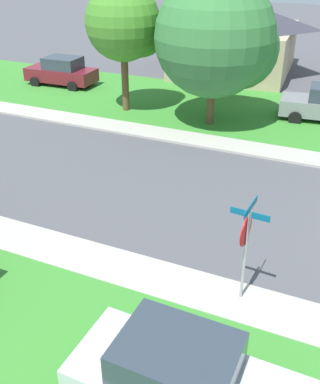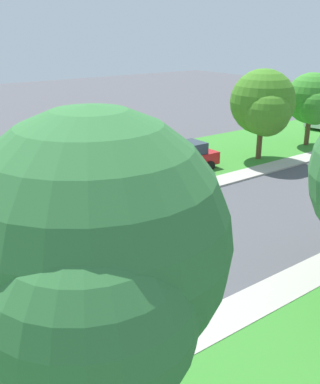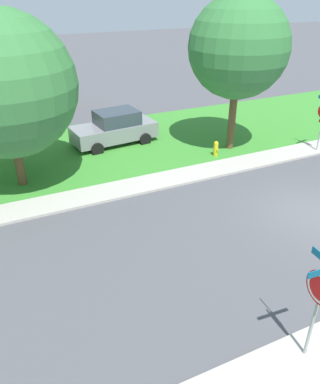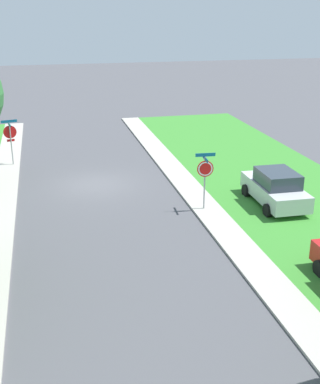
{
  "view_description": "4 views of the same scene",
  "coord_description": "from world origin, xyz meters",
  "px_view_note": "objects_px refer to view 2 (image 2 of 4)",
  "views": [
    {
      "loc": [
        -13.07,
        3.15,
        7.78
      ],
      "look_at": [
        -2.6,
        7.79,
        1.4
      ],
      "focal_mm": 41.9,
      "sensor_mm": 36.0,
      "label": 1
    },
    {
      "loc": [
        12.56,
        -3.93,
        8.28
      ],
      "look_at": [
        -2.36,
        7.26,
        1.4
      ],
      "focal_mm": 41.65,
      "sensor_mm": 36.0,
      "label": 2
    },
    {
      "loc": [
        -8.42,
        10.19,
        7.45
      ],
      "look_at": [
        1.57,
        5.49,
        1.4
      ],
      "focal_mm": 35.76,
      "sensor_mm": 36.0,
      "label": 3
    },
    {
      "loc": [
        2.46,
        25.6,
        8.99
      ],
      "look_at": [
        -2.24,
        5.57,
        1.4
      ],
      "focal_mm": 47.44,
      "sensor_mm": 36.0,
      "label": 4
    }
  ],
  "objects_px": {
    "car_silver_behind_trees": "(59,181)",
    "tree_sidewalk_near": "(264,105)",
    "car_red_kerbside_mid": "(185,157)",
    "tree_across_left": "(312,100)",
    "stop_sign_far_corner": "(87,180)",
    "tree_sidewalk_mid": "(95,259)"
  },
  "relations": [
    {
      "from": "car_red_kerbside_mid",
      "to": "tree_across_left",
      "type": "bearing_deg",
      "value": 85.9
    },
    {
      "from": "car_red_kerbside_mid",
      "to": "tree_sidewalk_near",
      "type": "bearing_deg",
      "value": 77.36
    },
    {
      "from": "tree_across_left",
      "to": "tree_sidewalk_near",
      "type": "bearing_deg",
      "value": -85.86
    },
    {
      "from": "stop_sign_far_corner",
      "to": "tree_sidewalk_mid",
      "type": "relative_size",
      "value": 0.38
    },
    {
      "from": "stop_sign_far_corner",
      "to": "car_silver_behind_trees",
      "type": "relative_size",
      "value": 0.64
    },
    {
      "from": "car_silver_behind_trees",
      "to": "tree_sidewalk_near",
      "type": "distance_m",
      "value": 13.9
    },
    {
      "from": "stop_sign_far_corner",
      "to": "tree_sidewalk_mid",
      "type": "distance_m",
      "value": 12.99
    },
    {
      "from": "stop_sign_far_corner",
      "to": "car_red_kerbside_mid",
      "type": "xyz_separation_m",
      "value": [
        -2.95,
        8.21,
        -1.01
      ]
    },
    {
      "from": "tree_sidewalk_mid",
      "to": "tree_across_left",
      "type": "bearing_deg",
      "value": 118.2
    },
    {
      "from": "car_silver_behind_trees",
      "to": "car_red_kerbside_mid",
      "type": "bearing_deg",
      "value": 86.35
    },
    {
      "from": "tree_sidewalk_mid",
      "to": "tree_sidewalk_near",
      "type": "relative_size",
      "value": 1.22
    },
    {
      "from": "tree_sidewalk_near",
      "to": "car_silver_behind_trees",
      "type": "bearing_deg",
      "value": -97.32
    },
    {
      "from": "car_silver_behind_trees",
      "to": "car_red_kerbside_mid",
      "type": "height_order",
      "value": "same"
    },
    {
      "from": "car_red_kerbside_mid",
      "to": "tree_sidewalk_mid",
      "type": "xyz_separation_m",
      "value": [
        14.27,
        -13.9,
        3.88
      ]
    },
    {
      "from": "tree_sidewalk_mid",
      "to": "car_silver_behind_trees",
      "type": "bearing_deg",
      "value": 158.42
    },
    {
      "from": "stop_sign_far_corner",
      "to": "tree_sidewalk_near",
      "type": "relative_size",
      "value": 0.47
    },
    {
      "from": "car_red_kerbside_mid",
      "to": "tree_sidewalk_near",
      "type": "xyz_separation_m",
      "value": [
        1.22,
        5.44,
        2.83
      ]
    },
    {
      "from": "stop_sign_far_corner",
      "to": "car_red_kerbside_mid",
      "type": "distance_m",
      "value": 8.78
    },
    {
      "from": "car_silver_behind_trees",
      "to": "tree_sidewalk_mid",
      "type": "distance_m",
      "value": 16.36
    },
    {
      "from": "stop_sign_far_corner",
      "to": "tree_across_left",
      "type": "bearing_deg",
      "value": 96.31
    },
    {
      "from": "car_red_kerbside_mid",
      "to": "tree_across_left",
      "type": "relative_size",
      "value": 0.81
    },
    {
      "from": "tree_across_left",
      "to": "tree_sidewalk_mid",
      "type": "bearing_deg",
      "value": -61.8
    }
  ]
}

